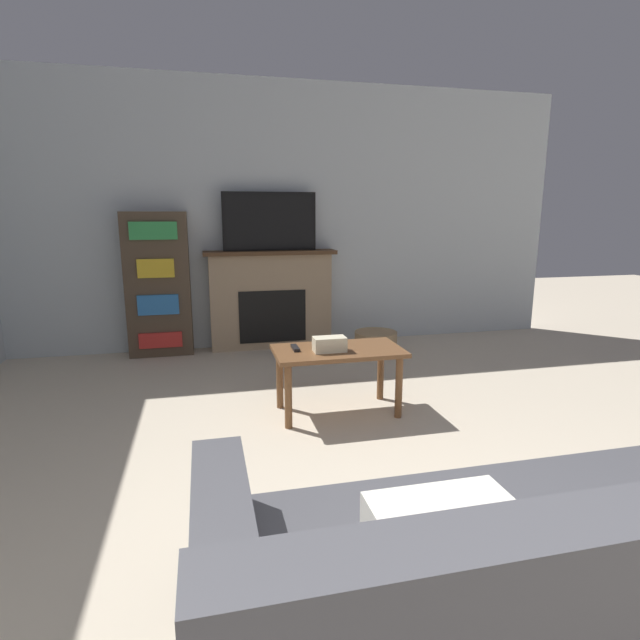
{
  "coord_description": "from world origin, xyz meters",
  "views": [
    {
      "loc": [
        -0.75,
        -0.55,
        1.39
      ],
      "look_at": [
        0.03,
        2.75,
        0.66
      ],
      "focal_mm": 28.0,
      "sensor_mm": 36.0,
      "label": 1
    }
  ],
  "objects_px": {
    "couch": "(575,597)",
    "storage_basket": "(376,342)",
    "tv": "(270,221)",
    "coffee_table": "(338,359)",
    "fireplace": "(271,299)",
    "bookshelf": "(158,285)"
  },
  "relations": [
    {
      "from": "couch",
      "to": "storage_basket",
      "type": "xyz_separation_m",
      "value": [
        0.67,
        3.62,
        -0.18
      ]
    },
    {
      "from": "fireplace",
      "to": "couch",
      "type": "bearing_deg",
      "value": -85.14
    },
    {
      "from": "fireplace",
      "to": "couch",
      "type": "xyz_separation_m",
      "value": [
        0.34,
        -4.06,
        -0.23
      ]
    },
    {
      "from": "tv",
      "to": "coffee_table",
      "type": "distance_m",
      "value": 2.1
    },
    {
      "from": "fireplace",
      "to": "tv",
      "type": "relative_size",
      "value": 1.43
    },
    {
      "from": "fireplace",
      "to": "couch",
      "type": "relative_size",
      "value": 0.62
    },
    {
      "from": "tv",
      "to": "fireplace",
      "type": "bearing_deg",
      "value": 90.0
    },
    {
      "from": "tv",
      "to": "storage_basket",
      "type": "height_order",
      "value": "tv"
    },
    {
      "from": "fireplace",
      "to": "storage_basket",
      "type": "bearing_deg",
      "value": -23.4
    },
    {
      "from": "tv",
      "to": "couch",
      "type": "xyz_separation_m",
      "value": [
        0.34,
        -4.04,
        -1.03
      ]
    },
    {
      "from": "couch",
      "to": "storage_basket",
      "type": "bearing_deg",
      "value": 79.6
    },
    {
      "from": "fireplace",
      "to": "tv",
      "type": "bearing_deg",
      "value": -90.0
    },
    {
      "from": "fireplace",
      "to": "coffee_table",
      "type": "xyz_separation_m",
      "value": [
        0.21,
        -1.89,
        -0.12
      ]
    },
    {
      "from": "tv",
      "to": "storage_basket",
      "type": "xyz_separation_m",
      "value": [
        1.01,
        -0.42,
        -1.21
      ]
    },
    {
      "from": "tv",
      "to": "bookshelf",
      "type": "bearing_deg",
      "value": -179.88
    },
    {
      "from": "tv",
      "to": "storage_basket",
      "type": "distance_m",
      "value": 1.63
    },
    {
      "from": "tv",
      "to": "coffee_table",
      "type": "height_order",
      "value": "tv"
    },
    {
      "from": "fireplace",
      "to": "bookshelf",
      "type": "relative_size",
      "value": 0.96
    },
    {
      "from": "fireplace",
      "to": "bookshelf",
      "type": "xyz_separation_m",
      "value": [
        -1.11,
        -0.02,
        0.19
      ]
    },
    {
      "from": "bookshelf",
      "to": "tv",
      "type": "bearing_deg",
      "value": 0.12
    },
    {
      "from": "storage_basket",
      "to": "coffee_table",
      "type": "bearing_deg",
      "value": -118.77
    },
    {
      "from": "tv",
      "to": "bookshelf",
      "type": "height_order",
      "value": "tv"
    }
  ]
}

